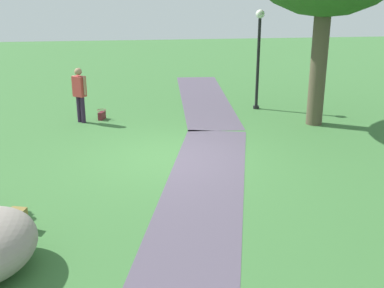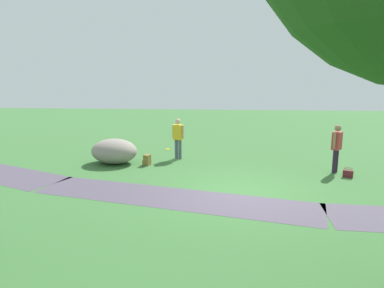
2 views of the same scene
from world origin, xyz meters
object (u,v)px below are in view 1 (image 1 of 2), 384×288
(woman_with_handbag, at_px, (80,91))
(spare_backpack_on_lawn, at_px, (18,220))
(lamp_post, at_px, (259,48))
(handbag_on_grass, at_px, (102,115))

(woman_with_handbag, xyz_separation_m, spare_backpack_on_lawn, (6.70, -0.46, -0.77))
(lamp_post, distance_m, woman_with_handbag, 5.87)
(woman_with_handbag, bearing_deg, lamp_post, 99.63)
(handbag_on_grass, bearing_deg, spare_backpack_on_lawn, -8.66)
(handbag_on_grass, distance_m, spare_backpack_on_lawn, 7.03)
(lamp_post, bearing_deg, woman_with_handbag, -80.37)
(woman_with_handbag, bearing_deg, spare_backpack_on_lawn, -3.96)
(lamp_post, relative_size, handbag_on_grass, 9.05)
(lamp_post, bearing_deg, spare_backpack_on_lawn, -38.74)
(lamp_post, height_order, woman_with_handbag, lamp_post)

